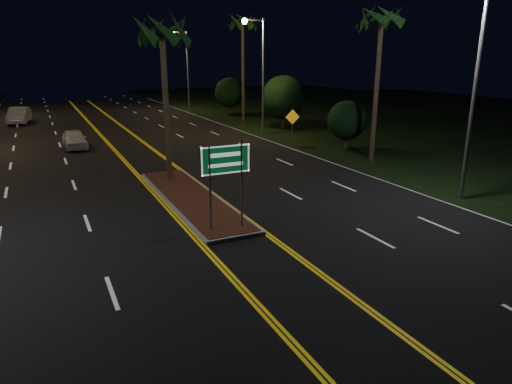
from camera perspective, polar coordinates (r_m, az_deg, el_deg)
ground at (r=14.39m, az=0.59°, el=-8.71°), size 120.00×120.00×0.00m
grass_right at (r=51.58m, az=18.78°, el=8.85°), size 40.00×110.00×0.01m
median_island at (r=20.46m, az=-8.09°, el=-0.84°), size 2.25×10.25×0.17m
highway_sign at (r=16.01m, az=-3.81°, el=3.02°), size 1.80×0.08×3.20m
streetlight_right_near at (r=21.33m, az=25.30°, el=13.73°), size 1.91×0.44×9.00m
streetlight_right_mid at (r=37.44m, az=0.35°, el=15.81°), size 1.91×0.44×9.00m
streetlight_right_far at (r=56.11m, az=-8.97°, el=15.86°), size 1.91×0.44×9.00m
palm_median at (r=22.93m, az=-11.68°, el=19.07°), size 2.40×2.40×8.30m
palm_right_near at (r=28.41m, az=15.45°, el=20.18°), size 2.40×2.40×9.30m
palm_right_far at (r=45.71m, az=-1.69°, el=20.31°), size 2.40×2.40×10.30m
shrub_near at (r=32.36m, az=11.32°, el=8.79°), size 2.70×2.70×3.30m
shrub_mid at (r=40.92m, az=3.45°, el=11.74°), size 3.78×3.78×4.62m
shrub_far at (r=51.67m, az=-3.35°, el=12.30°), size 3.24×3.24×3.96m
car_near at (r=34.36m, az=-21.77°, el=6.33°), size 2.00×4.47×1.47m
car_far at (r=49.72m, az=-27.53°, el=8.64°), size 3.00×5.56×1.76m
warning_sign at (r=33.27m, az=4.57°, el=8.74°), size 1.05×0.22×2.53m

